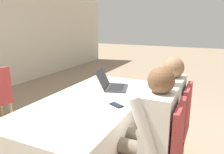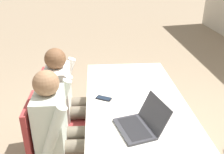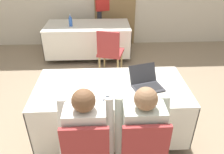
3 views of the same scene
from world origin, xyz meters
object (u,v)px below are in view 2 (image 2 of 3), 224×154
object	(u,v)px
chair_near_left	(58,110)
chair_near_right	(50,143)
cell_phone	(104,98)
person_white_shirt	(61,127)
person_checkered_shirt	(67,96)
laptop	(140,124)

from	to	relation	value
chair_near_left	chair_near_right	xyz separation A→B (m)	(0.51, 0.00, 0.00)
chair_near_left	cell_phone	bearing A→B (deg)	-112.49
chair_near_right	person_white_shirt	distance (m)	0.19
person_checkered_shirt	person_white_shirt	xyz separation A→B (m)	(0.51, 0.00, 0.00)
laptop	chair_near_left	size ratio (longest dim) A/B	0.45
cell_phone	chair_near_right	distance (m)	0.61
laptop	cell_phone	world-z (taller)	laptop
laptop	chair_near_left	bearing A→B (deg)	-147.96
chair_near_right	person_white_shirt	bearing A→B (deg)	-90.00
cell_phone	chair_near_left	world-z (taller)	chair_near_left
chair_near_left	person_checkered_shirt	bearing A→B (deg)	-90.00
chair_near_right	chair_near_left	bearing A→B (deg)	0.00
cell_phone	chair_near_left	distance (m)	0.56
chair_near_right	cell_phone	bearing A→B (deg)	-55.76
laptop	person_checkered_shirt	xyz separation A→B (m)	(-0.66, -0.62, -0.11)
person_checkered_shirt	cell_phone	bearing A→B (deg)	-118.01
chair_near_right	person_white_shirt	size ratio (longest dim) A/B	0.78
chair_near_right	person_checkered_shirt	world-z (taller)	person_checkered_shirt
chair_near_right	person_checkered_shirt	bearing A→B (deg)	-11.45
cell_phone	person_checkered_shirt	distance (m)	0.42
person_checkered_shirt	chair_near_left	bearing A→B (deg)	90.00
person_white_shirt	laptop	bearing A→B (deg)	-104.02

